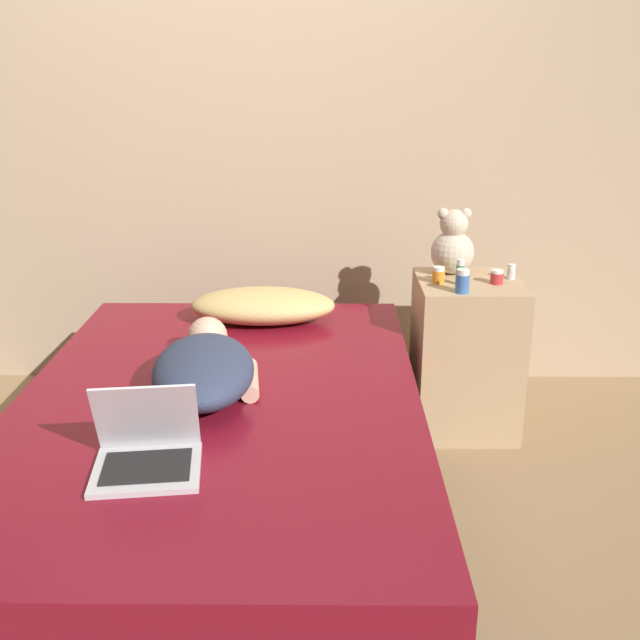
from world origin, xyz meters
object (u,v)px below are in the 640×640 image
object	(u,v)px
teddy_bear	(453,245)
bottle_orange	(439,275)
bottle_red	(497,277)
person_lying	(205,367)
laptop	(147,449)
bottle_green	(460,272)
bottle_clear	(511,272)
bottle_blue	(462,281)
pillow	(263,306)

from	to	relation	value
teddy_bear	bottle_orange	bearing A→B (deg)	-117.37
bottle_orange	bottle_red	bearing A→B (deg)	-2.25
person_lying	laptop	distance (m)	0.53
bottle_green	bottle_red	xyz separation A→B (m)	(0.16, 0.01, -0.02)
teddy_bear	bottle_clear	distance (m)	0.27
person_lying	bottle_blue	distance (m)	1.09
bottle_clear	bottle_red	bearing A→B (deg)	-136.99
bottle_red	bottle_blue	size ratio (longest dim) A/B	0.61
bottle_red	bottle_orange	bearing A→B (deg)	177.75
bottle_red	bottle_blue	bearing A→B (deg)	-141.96
pillow	bottle_orange	bearing A→B (deg)	-3.49
teddy_bear	bottle_green	distance (m)	0.19
teddy_bear	bottle_clear	bearing A→B (deg)	-20.37
bottle_orange	bottle_clear	bearing A→B (deg)	10.90
pillow	teddy_bear	distance (m)	0.85
bottle_clear	pillow	bearing A→B (deg)	-179.14
person_lying	bottle_orange	bearing A→B (deg)	30.53
person_lying	laptop	size ratio (longest dim) A/B	2.27
bottle_blue	laptop	bearing A→B (deg)	-134.76
pillow	bottle_clear	bearing A→B (deg)	0.86
bottle_blue	pillow	bearing A→B (deg)	167.23
pillow	person_lying	world-z (taller)	person_lying
teddy_bear	bottle_red	bearing A→B (deg)	-44.24
pillow	bottle_blue	bearing A→B (deg)	-12.77
teddy_bear	bottle_blue	xyz separation A→B (m)	(-0.00, -0.29, -0.08)
bottle_clear	bottle_orange	xyz separation A→B (m)	(-0.31, -0.06, 0.00)
teddy_bear	bottle_green	size ratio (longest dim) A/B	2.69
person_lying	bottle_blue	size ratio (longest dim) A/B	7.52
bottle_clear	bottle_orange	distance (m)	0.32
teddy_bear	person_lying	bearing A→B (deg)	-139.69
pillow	bottle_green	xyz separation A→B (m)	(0.82, -0.07, 0.17)
person_lying	teddy_bear	world-z (taller)	teddy_bear
teddy_bear	bottle_red	distance (m)	0.25
laptop	teddy_bear	bearing A→B (deg)	44.99
laptop	bottle_blue	size ratio (longest dim) A/B	3.31
bottle_green	person_lying	bearing A→B (deg)	-146.48
laptop	teddy_bear	world-z (taller)	teddy_bear
laptop	bottle_clear	xyz separation A→B (m)	(1.27, 1.23, 0.16)
bottle_green	bottle_orange	world-z (taller)	bottle_green
laptop	bottle_red	distance (m)	1.67
pillow	teddy_bear	bearing A→B (deg)	7.30
bottle_clear	bottle_orange	size ratio (longest dim) A/B	0.94
person_lying	bottle_red	size ratio (longest dim) A/B	12.42
bottle_red	pillow	bearing A→B (deg)	176.82
bottle_clear	bottle_blue	bearing A→B (deg)	-140.33
bottle_green	bottle_red	distance (m)	0.16
bottle_clear	bottle_blue	xyz separation A→B (m)	(-0.24, -0.20, 0.02)
person_lying	bottle_green	distance (m)	1.16
teddy_bear	bottle_orange	world-z (taller)	teddy_bear
laptop	bottle_red	xyz separation A→B (m)	(1.19, 1.16, 0.16)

